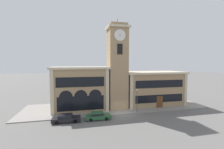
{
  "coord_description": "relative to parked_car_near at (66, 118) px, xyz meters",
  "views": [
    {
      "loc": [
        -8.79,
        -28.17,
        10.19
      ],
      "look_at": [
        -1.7,
        2.48,
        7.97
      ],
      "focal_mm": 24.0,
      "sensor_mm": 36.0,
      "label": 1
    }
  ],
  "objects": [
    {
      "name": "ground_plane",
      "position": [
        10.87,
        1.4,
        -0.73
      ],
      "size": [
        300.0,
        300.0,
        0.0
      ],
      "primitive_type": "plane",
      "color": "#605E5B"
    },
    {
      "name": "sidewalk_kerb",
      "position": [
        10.87,
        7.2,
        -0.65
      ],
      "size": [
        41.62,
        11.6,
        0.15
      ],
      "color": "gray",
      "rests_on": "ground_plane"
    },
    {
      "name": "clock_tower",
      "position": [
        10.87,
        5.91,
        8.82
      ],
      "size": [
        4.79,
        4.79,
        20.18
      ],
      "color": "#9E7F5B",
      "rests_on": "ground_plane"
    },
    {
      "name": "town_hall_left_wing",
      "position": [
        2.68,
        7.4,
        4.08
      ],
      "size": [
        12.39,
        7.82,
        9.55
      ],
      "color": "#9E7F5B",
      "rests_on": "ground_plane"
    },
    {
      "name": "town_hall_right_wing",
      "position": [
        20.45,
        7.41,
        3.44
      ],
      "size": [
        15.16,
        7.82,
        8.27
      ],
      "color": "#9E7F5B",
      "rests_on": "ground_plane"
    },
    {
      "name": "parked_car_near",
      "position": [
        0.0,
        0.0,
        0.0
      ],
      "size": [
        4.93,
        2.03,
        1.37
      ],
      "rotation": [
        0.0,
        0.0,
        -0.03
      ],
      "color": "black",
      "rests_on": "ground_plane"
    },
    {
      "name": "parked_car_mid",
      "position": [
        5.61,
        -0.0,
        -0.02
      ],
      "size": [
        4.56,
        1.99,
        1.37
      ],
      "rotation": [
        0.0,
        0.0,
        -0.03
      ],
      "color": "#285633",
      "rests_on": "ground_plane"
    },
    {
      "name": "street_lamp",
      "position": [
        13.97,
        1.71,
        2.72
      ],
      "size": [
        0.36,
        0.36,
        4.9
      ],
      "color": "#4C4C51",
      "rests_on": "sidewalk_kerb"
    }
  ]
}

